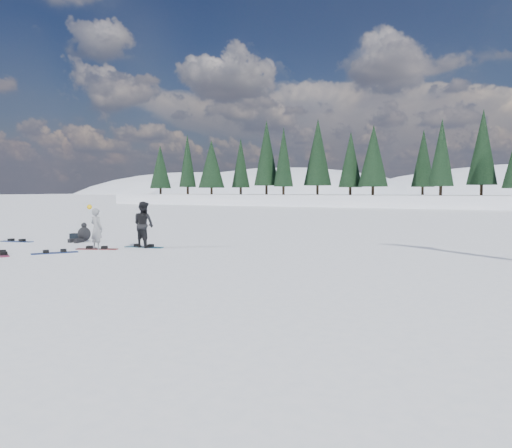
{
  "coord_description": "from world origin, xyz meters",
  "views": [
    {
      "loc": [
        11.72,
        -13.01,
        2.16
      ],
      "look_at": [
        4.59,
        0.85,
        1.1
      ],
      "focal_mm": 35.0,
      "sensor_mm": 36.0,
      "label": 1
    }
  ],
  "objects_px": {
    "snowboard_loose_c": "(17,241)",
    "snowboarder_woman": "(96,228)",
    "snowboarder_man": "(144,224)",
    "gear_bag": "(76,237)",
    "snowboard_loose_a": "(55,253)",
    "seated_rider": "(83,234)",
    "snowboard_loose_b": "(3,254)"
  },
  "relations": [
    {
      "from": "snowboard_loose_c",
      "to": "snowboarder_woman",
      "type": "bearing_deg",
      "value": -16.13
    },
    {
      "from": "snowboard_loose_c",
      "to": "snowboard_loose_b",
      "type": "relative_size",
      "value": 1.0
    },
    {
      "from": "snowboard_loose_c",
      "to": "snowboard_loose_b",
      "type": "xyz_separation_m",
      "value": [
        3.27,
        -2.99,
        0.0
      ]
    },
    {
      "from": "snowboard_loose_a",
      "to": "snowboard_loose_b",
      "type": "height_order",
      "value": "same"
    },
    {
      "from": "snowboarder_woman",
      "to": "gear_bag",
      "type": "relative_size",
      "value": 3.65
    },
    {
      "from": "snowboarder_man",
      "to": "seated_rider",
      "type": "relative_size",
      "value": 1.77
    },
    {
      "from": "snowboarder_woman",
      "to": "snowboard_loose_c",
      "type": "distance_m",
      "value": 5.04
    },
    {
      "from": "snowboarder_man",
      "to": "snowboard_loose_c",
      "type": "bearing_deg",
      "value": 17.0
    },
    {
      "from": "snowboard_loose_a",
      "to": "snowboard_loose_c",
      "type": "height_order",
      "value": "same"
    },
    {
      "from": "snowboarder_woman",
      "to": "snowboarder_man",
      "type": "distance_m",
      "value": 1.7
    },
    {
      "from": "snowboarder_man",
      "to": "seated_rider",
      "type": "xyz_separation_m",
      "value": [
        -3.66,
        0.51,
        -0.56
      ]
    },
    {
      "from": "gear_bag",
      "to": "snowboard_loose_c",
      "type": "xyz_separation_m",
      "value": [
        -1.71,
        -1.6,
        -0.14
      ]
    },
    {
      "from": "gear_bag",
      "to": "snowboard_loose_a",
      "type": "height_order",
      "value": "gear_bag"
    },
    {
      "from": "seated_rider",
      "to": "snowboard_loose_b",
      "type": "height_order",
      "value": "seated_rider"
    },
    {
      "from": "snowboarder_man",
      "to": "snowboard_loose_a",
      "type": "xyz_separation_m",
      "value": [
        -1.57,
        -2.77,
        -0.85
      ]
    },
    {
      "from": "gear_bag",
      "to": "snowboard_loose_c",
      "type": "height_order",
      "value": "gear_bag"
    },
    {
      "from": "gear_bag",
      "to": "snowboard_loose_a",
      "type": "bearing_deg",
      "value": -51.71
    },
    {
      "from": "seated_rider",
      "to": "gear_bag",
      "type": "relative_size",
      "value": 2.18
    },
    {
      "from": "snowboarder_man",
      "to": "gear_bag",
      "type": "relative_size",
      "value": 3.86
    },
    {
      "from": "snowboard_loose_c",
      "to": "snowboard_loose_b",
      "type": "height_order",
      "value": "same"
    },
    {
      "from": "seated_rider",
      "to": "snowboarder_woman",
      "type": "bearing_deg",
      "value": -42.28
    },
    {
      "from": "seated_rider",
      "to": "snowboard_loose_a",
      "type": "height_order",
      "value": "seated_rider"
    },
    {
      "from": "snowboard_loose_a",
      "to": "snowboard_loose_c",
      "type": "xyz_separation_m",
      "value": [
        -4.5,
        1.93,
        0.0
      ]
    },
    {
      "from": "snowboarder_woman",
      "to": "snowboard_loose_b",
      "type": "relative_size",
      "value": 1.1
    },
    {
      "from": "seated_rider",
      "to": "snowboard_loose_a",
      "type": "relative_size",
      "value": 0.65
    },
    {
      "from": "snowboarder_man",
      "to": "snowboard_loose_b",
      "type": "bearing_deg",
      "value": 62.89
    },
    {
      "from": "seated_rider",
      "to": "snowboard_loose_a",
      "type": "bearing_deg",
      "value": -64.62
    },
    {
      "from": "gear_bag",
      "to": "seated_rider",
      "type": "bearing_deg",
      "value": -19.76
    },
    {
      "from": "snowboard_loose_a",
      "to": "seated_rider",
      "type": "bearing_deg",
      "value": 66.85
    },
    {
      "from": "snowboard_loose_a",
      "to": "snowboarder_man",
      "type": "bearing_deg",
      "value": 4.88
    },
    {
      "from": "snowboarder_woman",
      "to": "seated_rider",
      "type": "distance_m",
      "value": 3.15
    },
    {
      "from": "snowboarder_woman",
      "to": "gear_bag",
      "type": "distance_m",
      "value": 3.89
    }
  ]
}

